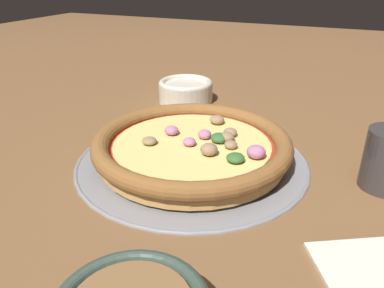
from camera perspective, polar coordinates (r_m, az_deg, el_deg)
The scene contains 4 objects.
ground_plane at distance 0.57m, azimuth -0.00°, elevation -2.64°, with size 3.00×3.00×0.00m, color brown.
pizza_tray at distance 0.57m, azimuth -0.00°, elevation -2.34°, with size 0.35×0.35×0.01m.
pizza at distance 0.56m, azimuth 0.07°, elevation -0.25°, with size 0.30×0.30×0.04m.
bowl_near at distance 0.82m, azimuth -0.97°, elevation 8.21°, with size 0.12×0.12×0.05m.
Camera 1 is at (-0.20, 0.46, 0.27)m, focal length 35.00 mm.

